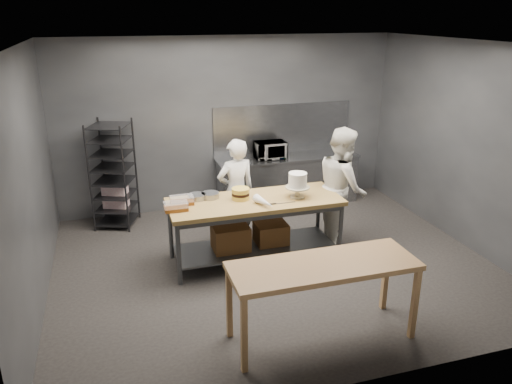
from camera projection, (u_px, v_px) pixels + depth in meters
ground at (274, 264)px, 7.06m from camera, size 6.00×6.00×0.00m
back_wall at (229, 124)px, 8.79m from camera, size 6.00×0.04×3.00m
work_table at (252, 223)px, 7.01m from camera, size 2.40×0.90×0.92m
near_counter at (323, 271)px, 5.22m from camera, size 2.00×0.70×0.90m
back_counter at (287, 180)px, 9.14m from camera, size 2.60×0.60×0.90m
splashback_panel at (283, 129)px, 9.10m from camera, size 2.60×0.02×0.90m
speed_rack at (114, 176)px, 8.10m from camera, size 0.79×0.82×1.75m
chef_behind at (236, 191)px, 7.51m from camera, size 0.65×0.48×1.63m
chef_right at (342, 187)px, 7.43m from camera, size 0.86×1.01×1.81m
microwave at (270, 150)px, 8.84m from camera, size 0.54×0.37×0.30m
frosted_cake_stand at (298, 182)px, 6.90m from camera, size 0.34×0.34×0.36m
layer_cake at (241, 194)px, 6.88m from camera, size 0.24×0.24×0.16m
cake_pans at (204, 196)px, 6.92m from camera, size 0.43×0.25×0.07m
piping_bag at (264, 202)px, 6.63m from camera, size 0.23×0.40×0.12m
offset_spatula at (279, 203)px, 6.74m from camera, size 0.36×0.02×0.02m
pastry_clamshells at (179, 203)px, 6.61m from camera, size 0.42×0.40×0.11m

